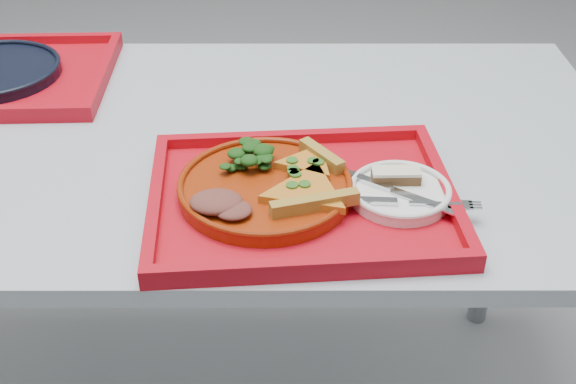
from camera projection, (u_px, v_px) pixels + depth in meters
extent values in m
cube|color=#A7B0BB|center=(166.00, 142.00, 1.26)|extent=(1.60, 0.80, 0.03)
cylinder|color=gray|center=(498.00, 209.00, 1.74)|extent=(0.05, 0.05, 0.72)
cube|color=#B30916|center=(302.00, 201.00, 1.08)|extent=(0.48, 0.38, 0.01)
cylinder|color=maroon|center=(265.00, 189.00, 1.08)|extent=(0.26, 0.26, 0.02)
cylinder|color=white|center=(400.00, 194.00, 1.07)|extent=(0.15, 0.15, 0.01)
ellipsoid|color=black|center=(248.00, 153.00, 1.11)|extent=(0.08, 0.07, 0.04)
ellipsoid|color=brown|center=(216.00, 202.00, 1.01)|extent=(0.08, 0.06, 0.02)
cube|color=#50331A|center=(396.00, 177.00, 1.08)|extent=(0.07, 0.03, 0.02)
cube|color=beige|center=(396.00, 171.00, 1.08)|extent=(0.07, 0.03, 0.00)
cube|color=silver|center=(401.00, 192.00, 1.06)|extent=(0.16, 0.12, 0.01)
cube|color=silver|center=(408.00, 202.00, 1.03)|extent=(0.19, 0.03, 0.01)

